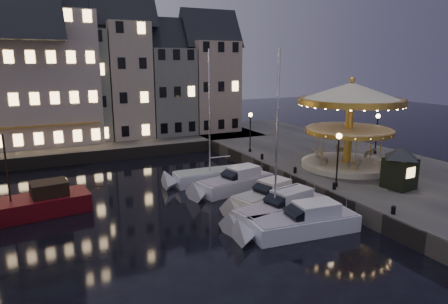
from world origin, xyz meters
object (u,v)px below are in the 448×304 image
motorboat_b (298,224)px  motorboat_d (264,199)px  bollard_d (262,156)px  bollard_a (393,209)px  bollard_c (295,170)px  streetlamp_d (377,128)px  streetlamp_c (250,126)px  carousel (350,109)px  ticket_kiosk (401,160)px  motorboat_c (278,210)px  bollard_b (334,186)px  red_fishing_boat (31,206)px  motorboat_f (212,177)px  streetlamp_b (338,152)px  motorboat_e (232,184)px

motorboat_b → motorboat_d: size_ratio=1.20×
bollard_d → bollard_a: bearing=-90.0°
bollard_c → motorboat_b: size_ratio=0.07×
streetlamp_d → streetlamp_c: bearing=150.1°
carousel → ticket_kiosk: 7.21m
motorboat_c → bollard_b: bearing=5.3°
bollard_d → motorboat_c: bearing=-115.7°
bollard_a → red_fishing_boat: 24.56m
carousel → bollard_b: bearing=-139.5°
motorboat_c → red_fishing_boat: size_ratio=1.32×
motorboat_d → carousel: 12.19m
bollard_c → motorboat_d: bearing=-148.7°
bollard_b → motorboat_f: (-5.88, 9.43, -1.07)m
ticket_kiosk → motorboat_c: bearing=172.2°
ticket_kiosk → carousel: bearing=83.2°
bollard_b → ticket_kiosk: 5.30m
bollard_b → bollard_c: 5.00m
streetlamp_d → bollard_a: streetlamp_d is taller
bollard_b → bollard_d: size_ratio=1.00×
bollard_d → motorboat_b: (-5.41, -13.48, -0.96)m
streetlamp_c → motorboat_d: bearing=-114.7°
streetlamp_b → bollard_c: streetlamp_b is taller
bollard_b → carousel: (5.38, 4.59, 5.03)m
streetlamp_d → bollard_c: bearing=-168.1°
motorboat_f → red_fishing_boat: (-14.80, -1.70, 0.18)m
bollard_b → red_fishing_boat: bearing=159.5°
motorboat_e → ticket_kiosk: (9.94, -8.29, 2.82)m
bollard_a → motorboat_d: bearing=123.2°
bollard_c → carousel: (5.38, -0.41, 5.03)m
streetlamp_c → bollard_b: 14.22m
bollard_b → motorboat_c: motorboat_c is taller
motorboat_e → ticket_kiosk: 13.25m
streetlamp_b → bollard_c: (-0.60, 4.50, -2.41)m
bollard_c → motorboat_f: bearing=143.0°
bollard_b → streetlamp_b: bearing=39.8°
red_fishing_boat → streetlamp_d: bearing=-0.4°
streetlamp_c → motorboat_c: bearing=-112.1°
bollard_b → motorboat_d: (-4.92, 2.01, -0.97)m
bollard_a → ticket_kiosk: size_ratio=0.16×
bollard_a → bollard_c: bearing=90.0°
bollard_d → carousel: 9.44m
motorboat_b → motorboat_e: same height
bollard_a → ticket_kiosk: bearing=38.5°
motorboat_d → motorboat_f: bearing=97.4°
motorboat_d → red_fishing_boat: red_fishing_boat is taller
bollard_b → bollard_c: bearing=90.0°
motorboat_c → motorboat_e: bearing=90.4°
bollard_d → ticket_kiosk: size_ratio=0.16×
motorboat_e → ticket_kiosk: ticket_kiosk is taller
bollard_c → motorboat_f: (-5.88, 4.43, -1.07)m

